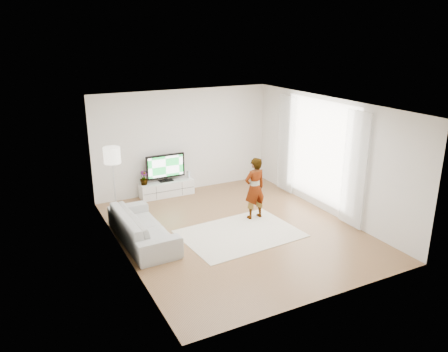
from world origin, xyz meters
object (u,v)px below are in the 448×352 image
sofa (143,226)px  floor_lamp (112,158)px  media_console (167,188)px  television (166,167)px  player (255,188)px  rug (240,234)px

sofa → floor_lamp: (-0.19, 1.49, 1.13)m
media_console → floor_lamp: size_ratio=0.84×
media_console → television: television is taller
media_console → player: bearing=-60.7°
television → player: 2.74m
rug → floor_lamp: floor_lamp is taller
player → sofa: 2.75m
player → sofa: bearing=-4.1°
television → rug: size_ratio=0.43×
media_console → rug: (0.61, -2.98, -0.20)m
media_console → television: bearing=90.0°
television → floor_lamp: 1.92m
sofa → floor_lamp: bearing=5.7°
player → floor_lamp: (-2.91, 1.52, 0.71)m
television → sofa: size_ratio=0.47×
sofa → floor_lamp: 1.88m
player → rug: bearing=36.8°
television → floor_lamp: size_ratio=0.61×
television → rug: 3.17m
media_console → rug: size_ratio=0.58×
media_console → floor_lamp: floor_lamp is taller
television → rug: bearing=-78.5°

